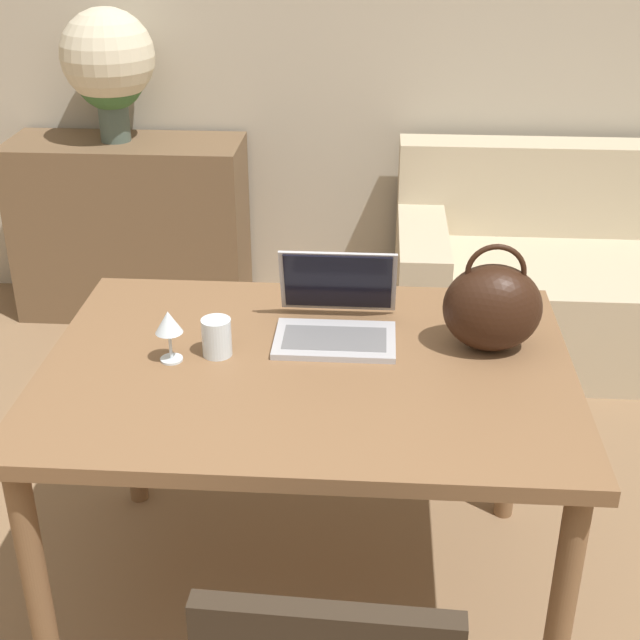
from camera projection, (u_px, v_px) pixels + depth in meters
wall_back at (343, 5)px, 3.81m from camera, size 10.00×0.06×2.70m
dining_table at (308, 393)px, 2.25m from camera, size 1.32×0.94×0.77m
couch at (605, 284)px, 3.81m from camera, size 1.78×0.85×0.82m
sideboard at (132, 228)px, 4.07m from camera, size 1.03×0.40×0.81m
laptop at (336, 312)px, 2.34m from camera, size 0.31×0.29×0.21m
drinking_glass at (217, 337)px, 2.23m from camera, size 0.07×0.07×0.10m
wine_glass at (169, 325)px, 2.18m from camera, size 0.07×0.07×0.14m
handbag at (492, 307)px, 2.23m from camera, size 0.25×0.18×0.29m
flower_vase at (108, 64)px, 3.75m from camera, size 0.40×0.40×0.56m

